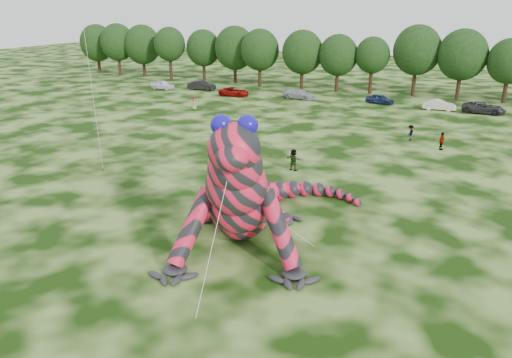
{
  "coord_description": "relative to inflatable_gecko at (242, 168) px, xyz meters",
  "views": [
    {
      "loc": [
        17.62,
        -21.02,
        13.44
      ],
      "look_at": [
        6.44,
        3.2,
        4.0
      ],
      "focal_mm": 35.0,
      "sensor_mm": 36.0,
      "label": 1
    }
  ],
  "objects": [
    {
      "name": "tree_0",
      "position": [
        -59.63,
        55.04,
        0.61
      ],
      "size": [
        6.91,
        6.22,
        9.51
      ],
      "primitive_type": null,
      "color": "black",
      "rests_on": "ground"
    },
    {
      "name": "spectator_2",
      "position": [
        6.05,
        26.9,
        -3.34
      ],
      "size": [
        0.85,
        1.16,
        1.6
      ],
      "primitive_type": "imported",
      "rotation": [
        0.0,
        0.0,
        4.44
      ],
      "color": "gray",
      "rests_on": "ground"
    },
    {
      "name": "spectator_4",
      "position": [
        -22.42,
        30.97,
        -3.3
      ],
      "size": [
        0.95,
        0.98,
        1.7
      ],
      "primitive_type": "imported",
      "rotation": [
        0.0,
        0.0,
        0.84
      ],
      "color": "gray",
      "rests_on": "ground"
    },
    {
      "name": "car_5",
      "position": [
        7.15,
        44.37,
        -3.45
      ],
      "size": [
        4.32,
        1.81,
        1.39
      ],
      "primitive_type": "imported",
      "rotation": [
        0.0,
        0.0,
        1.65
      ],
      "color": "silver",
      "rests_on": "ground"
    },
    {
      "name": "car_6",
      "position": [
        12.55,
        44.54,
        -3.41
      ],
      "size": [
        5.41,
        2.71,
        1.47
      ],
      "primitive_type": "imported",
      "rotation": [
        0.0,
        0.0,
        1.52
      ],
      "color": "#2A2A2D",
      "rests_on": "ground"
    },
    {
      "name": "car_2",
      "position": [
        -22.36,
        42.39,
        -3.49
      ],
      "size": [
        4.7,
        2.18,
        1.3
      ],
      "primitive_type": "imported",
      "rotation": [
        0.0,
        0.0,
        1.57
      ],
      "color": "#970A08",
      "rests_on": "ground"
    },
    {
      "name": "tree_1",
      "position": [
        -53.43,
        53.85,
        0.76
      ],
      "size": [
        6.74,
        6.07,
        9.81
      ],
      "primitive_type": null,
      "color": "black",
      "rests_on": "ground"
    },
    {
      "name": "tree_11",
      "position": [
        8.71,
        54.0,
        0.89
      ],
      "size": [
        7.01,
        6.31,
        10.07
      ],
      "primitive_type": null,
      "color": "black",
      "rests_on": "ground"
    },
    {
      "name": "spectator_5",
      "position": [
        -1.43,
        12.63,
        -3.22
      ],
      "size": [
        1.8,
        0.86,
        1.86
      ],
      "primitive_type": "imported",
      "rotation": [
        0.0,
        0.0,
        2.95
      ],
      "color": "gray",
      "rests_on": "ground"
    },
    {
      "name": "car_1",
      "position": [
        -29.71,
        45.16,
        -3.39
      ],
      "size": [
        4.73,
        2.1,
        1.51
      ],
      "primitive_type": "imported",
      "rotation": [
        0.0,
        0.0,
        1.68
      ],
      "color": "black",
      "rests_on": "ground"
    },
    {
      "name": "ground",
      "position": [
        -5.07,
        -4.2,
        -4.15
      ],
      "size": [
        240.0,
        240.0,
        0.0
      ],
      "primitive_type": "plane",
      "color": "#16330A",
      "rests_on": "ground"
    },
    {
      "name": "car_3",
      "position": [
        -12.53,
        44.33,
        -3.42
      ],
      "size": [
        5.25,
        2.76,
        1.45
      ],
      "primitive_type": "imported",
      "rotation": [
        0.0,
        0.0,
        1.42
      ],
      "color": "#A0A6AA",
      "rests_on": "ground"
    },
    {
      "name": "tree_2",
      "position": [
        -48.09,
        54.56,
        0.68
      ],
      "size": [
        7.04,
        6.34,
        9.64
      ],
      "primitive_type": null,
      "color": "black",
      "rests_on": "ground"
    },
    {
      "name": "tree_7",
      "position": [
        -15.15,
        52.61,
        0.59
      ],
      "size": [
        6.68,
        6.01,
        9.48
      ],
      "primitive_type": null,
      "color": "black",
      "rests_on": "ground"
    },
    {
      "name": "tree_5",
      "position": [
        -28.2,
        54.24,
        0.75
      ],
      "size": [
        7.16,
        6.44,
        9.8
      ],
      "primitive_type": null,
      "color": "black",
      "rests_on": "ground"
    },
    {
      "name": "tree_8",
      "position": [
        -9.29,
        52.79,
        0.33
      ],
      "size": [
        6.14,
        5.53,
        8.94
      ],
      "primitive_type": null,
      "color": "black",
      "rests_on": "ground"
    },
    {
      "name": "tree_4",
      "position": [
        -34.71,
        54.51,
        0.38
      ],
      "size": [
        6.22,
        5.6,
        9.06
      ],
      "primitive_type": null,
      "color": "black",
      "rests_on": "ground"
    },
    {
      "name": "car_4",
      "position": [
        -0.88,
        45.54,
        -3.47
      ],
      "size": [
        4.17,
        2.24,
        1.35
      ],
      "primitive_type": "imported",
      "rotation": [
        0.0,
        0.0,
        1.4
      ],
      "color": "#19264D",
      "rests_on": "ground"
    },
    {
      "name": "car_0",
      "position": [
        -35.97,
        43.18,
        -3.42
      ],
      "size": [
        4.36,
        2.06,
        1.44
      ],
      "primitive_type": "imported",
      "rotation": [
        0.0,
        0.0,
        1.49
      ],
      "color": "white",
      "rests_on": "ground"
    },
    {
      "name": "spectator_0",
      "position": [
        -11.44,
        19.26,
        -3.24
      ],
      "size": [
        0.74,
        0.57,
        1.81
      ],
      "primitive_type": "imported",
      "rotation": [
        0.0,
        0.0,
        0.22
      ],
      "color": "gray",
      "rests_on": "ground"
    },
    {
      "name": "spectator_3",
      "position": [
        9.32,
        24.43,
        -3.28
      ],
      "size": [
        0.79,
        1.1,
        1.73
      ],
      "primitive_type": "imported",
      "rotation": [
        0.0,
        0.0,
        1.16
      ],
      "color": "gray",
      "rests_on": "ground"
    },
    {
      "name": "tree_9",
      "position": [
        -4.01,
        53.15,
        0.19
      ],
      "size": [
        5.27,
        4.74,
        8.68
      ],
      "primitive_type": null,
      "color": "black",
      "rests_on": "ground"
    },
    {
      "name": "tree_10",
      "position": [
        2.32,
        54.38,
        1.11
      ],
      "size": [
        7.09,
        6.38,
        10.5
      ],
      "primitive_type": null,
      "color": "black",
      "rests_on": "ground"
    },
    {
      "name": "inflatable_gecko",
      "position": [
        0.0,
        0.0,
        0.0
      ],
      "size": [
        18.98,
        20.49,
        8.29
      ],
      "primitive_type": null,
      "rotation": [
        0.0,
        0.0,
        0.37
      ],
      "color": "red",
      "rests_on": "ground"
    },
    {
      "name": "tree_6",
      "position": [
        -22.63,
        52.49,
        0.6
      ],
      "size": [
        6.52,
        5.86,
        9.49
      ],
      "primitive_type": null,
      "color": "black",
      "rests_on": "ground"
    },
    {
      "name": "tree_12",
      "position": [
        14.94,
        53.54,
        0.34
      ],
      "size": [
        5.99,
        5.39,
        8.97
      ],
      "primitive_type": null,
      "color": "black",
      "rests_on": "ground"
    },
    {
      "name": "tree_3",
      "position": [
        -40.79,
        52.87,
        0.57
      ],
      "size": [
        5.81,
        5.23,
        9.44
      ],
      "primitive_type": null,
      "color": "black",
      "rests_on": "ground"
    }
  ]
}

